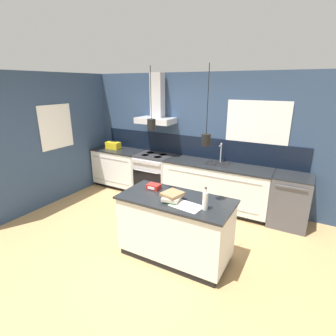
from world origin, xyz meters
TOP-DOWN VIEW (x-y plane):
  - ground_plane at (0.00, 0.00)m, footprint 16.00×16.00m
  - wall_back at (-0.04, 2.00)m, footprint 5.60×2.17m
  - wall_left at (-2.43, 0.70)m, footprint 0.08×3.80m
  - counter_run_left at (-1.77, 1.69)m, footprint 1.20×0.64m
  - counter_run_sink at (0.64, 1.69)m, footprint 2.07×0.64m
  - oven_range at (-0.78, 1.69)m, footprint 0.80×0.66m
  - dishwasher at (1.99, 1.69)m, footprint 0.63×0.65m
  - kitchen_island at (0.67, -0.08)m, footprint 1.55×0.76m
  - bottle_on_island at (1.14, -0.19)m, footprint 0.07×0.07m
  - book_stack at (0.66, -0.16)m, footprint 0.29×0.32m
  - red_supply_box at (0.24, 0.05)m, footprint 0.19×0.14m
  - paper_pile at (0.90, -0.22)m, footprint 0.43×0.30m
  - yellow_toolbox at (-1.92, 1.69)m, footprint 0.34×0.18m

SIDE VIEW (x-z plane):
  - ground_plane at x=0.00m, z-range 0.00..0.00m
  - oven_range at x=-0.78m, z-range 0.00..0.91m
  - dishwasher at x=1.99m, z-range 0.00..0.91m
  - kitchen_island at x=0.67m, z-range 0.00..0.91m
  - counter_run_left at x=-1.77m, z-range 0.01..0.92m
  - counter_run_sink at x=0.64m, z-range -0.18..1.11m
  - paper_pile at x=0.90m, z-range 0.91..0.92m
  - red_supply_box at x=0.24m, z-range 0.91..0.99m
  - book_stack at x=0.66m, z-range 0.91..1.02m
  - yellow_toolbox at x=-1.92m, z-range 0.90..1.09m
  - bottle_on_island at x=1.14m, z-range 0.88..1.18m
  - wall_left at x=-2.43m, z-range 0.00..2.60m
  - wall_back at x=-0.04m, z-range 0.06..2.66m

